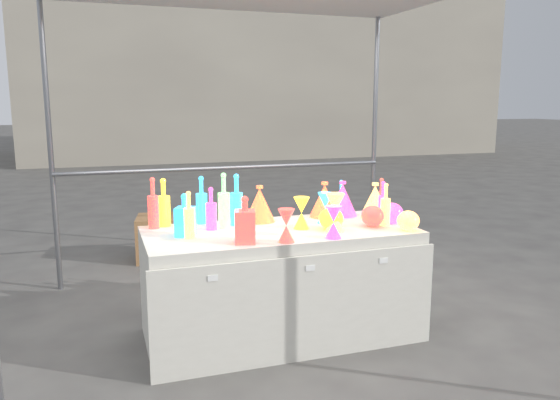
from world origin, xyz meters
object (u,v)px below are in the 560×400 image
object	(u,v)px
hourglass_0	(286,226)
globe_0	(331,220)
lampshade_0	(260,204)
cardboard_box_closed	(168,238)
bottle_0	(164,202)
display_table	(280,283)

from	to	relation	value
hourglass_0	globe_0	xyz separation A→B (m)	(0.40, 0.22, -0.04)
lampshade_0	hourglass_0	bearing A→B (deg)	-98.97
hourglass_0	lampshade_0	bearing A→B (deg)	88.68
globe_0	cardboard_box_closed	bearing A→B (deg)	109.96
cardboard_box_closed	bottle_0	bearing A→B (deg)	-87.60
display_table	globe_0	bearing A→B (deg)	-17.72
globe_0	lampshade_0	xyz separation A→B (m)	(-0.38, 0.39, 0.06)
globe_0	lampshade_0	world-z (taller)	lampshade_0
bottle_0	lampshade_0	xyz separation A→B (m)	(0.66, -0.07, -0.04)
hourglass_0	display_table	bearing A→B (deg)	77.43
cardboard_box_closed	hourglass_0	distance (m)	2.58
bottle_0	lampshade_0	world-z (taller)	bottle_0
display_table	globe_0	xyz separation A→B (m)	(0.32, -0.10, 0.44)
display_table	cardboard_box_closed	xyz separation A→B (m)	(-0.49, 2.14, -0.15)
bottle_0	cardboard_box_closed	bearing A→B (deg)	82.60
display_table	bottle_0	world-z (taller)	bottle_0
cardboard_box_closed	lampshade_0	bearing A→B (deg)	-67.04
display_table	lampshade_0	size ratio (longest dim) A/B	7.10
cardboard_box_closed	bottle_0	distance (m)	1.92
cardboard_box_closed	globe_0	distance (m)	2.46
cardboard_box_closed	lampshade_0	xyz separation A→B (m)	(0.43, -1.85, 0.65)
display_table	lampshade_0	bearing A→B (deg)	101.43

